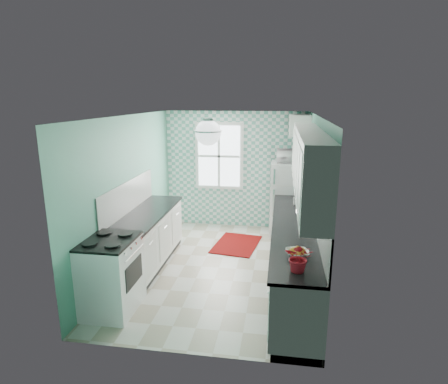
# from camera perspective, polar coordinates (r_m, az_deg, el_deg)

# --- Properties ---
(floor) EXTENTS (3.00, 4.40, 0.02)m
(floor) POSITION_cam_1_polar(r_m,az_deg,el_deg) (6.40, -0.80, -11.53)
(floor) COLOR silver
(floor) RESTS_ON ground
(ceiling) EXTENTS (3.00, 4.40, 0.02)m
(ceiling) POSITION_cam_1_polar(r_m,az_deg,el_deg) (5.77, -0.89, 11.61)
(ceiling) COLOR white
(ceiling) RESTS_ON wall_back
(wall_back) EXTENTS (3.00, 0.02, 2.50)m
(wall_back) POSITION_cam_1_polar(r_m,az_deg,el_deg) (8.10, 1.77, 3.39)
(wall_back) COLOR #59A58C
(wall_back) RESTS_ON floor
(wall_front) EXTENTS (3.00, 0.02, 2.50)m
(wall_front) POSITION_cam_1_polar(r_m,az_deg,el_deg) (3.92, -6.29, -8.76)
(wall_front) COLOR #59A58C
(wall_front) RESTS_ON floor
(wall_left) EXTENTS (0.02, 4.40, 2.50)m
(wall_left) POSITION_cam_1_polar(r_m,az_deg,el_deg) (6.39, -14.32, -0.02)
(wall_left) COLOR #59A58C
(wall_left) RESTS_ON floor
(wall_right) EXTENTS (0.02, 4.40, 2.50)m
(wall_right) POSITION_cam_1_polar(r_m,az_deg,el_deg) (5.91, 13.75, -1.12)
(wall_right) COLOR #59A58C
(wall_right) RESTS_ON floor
(accent_wall) EXTENTS (3.00, 0.01, 2.50)m
(accent_wall) POSITION_cam_1_polar(r_m,az_deg,el_deg) (8.08, 1.75, 3.36)
(accent_wall) COLOR #5DAB99
(accent_wall) RESTS_ON wall_back
(window) EXTENTS (1.04, 0.05, 1.44)m
(window) POSITION_cam_1_polar(r_m,az_deg,el_deg) (8.05, -0.75, 5.49)
(window) COLOR white
(window) RESTS_ON wall_back
(backsplash_right) EXTENTS (0.02, 3.60, 0.51)m
(backsplash_right) POSITION_cam_1_polar(r_m,az_deg,el_deg) (5.54, 13.82, -2.74)
(backsplash_right) COLOR white
(backsplash_right) RESTS_ON wall_right
(backsplash_left) EXTENTS (0.02, 2.15, 0.51)m
(backsplash_left) POSITION_cam_1_polar(r_m,az_deg,el_deg) (6.32, -14.37, -0.68)
(backsplash_left) COLOR white
(backsplash_left) RESTS_ON wall_left
(upper_cabinets_right) EXTENTS (0.33, 3.20, 0.90)m
(upper_cabinets_right) POSITION_cam_1_polar(r_m,az_deg,el_deg) (5.17, 12.77, 4.16)
(upper_cabinets_right) COLOR white
(upper_cabinets_right) RESTS_ON wall_right
(upper_cabinet_fridge) EXTENTS (0.40, 0.74, 0.40)m
(upper_cabinet_fridge) POSITION_cam_1_polar(r_m,az_deg,el_deg) (7.54, 11.46, 9.98)
(upper_cabinet_fridge) COLOR white
(upper_cabinet_fridge) RESTS_ON wall_right
(ceiling_light) EXTENTS (0.34, 0.34, 0.35)m
(ceiling_light) POSITION_cam_1_polar(r_m,az_deg,el_deg) (5.00, -2.43, 9.05)
(ceiling_light) COLOR silver
(ceiling_light) RESTS_ON ceiling
(base_cabinets_right) EXTENTS (0.60, 3.60, 0.90)m
(base_cabinets_right) POSITION_cam_1_polar(r_m,az_deg,el_deg) (5.78, 10.49, -9.73)
(base_cabinets_right) COLOR white
(base_cabinets_right) RESTS_ON floor
(countertop_right) EXTENTS (0.63, 3.60, 0.04)m
(countertop_right) POSITION_cam_1_polar(r_m,az_deg,el_deg) (5.61, 10.56, -5.33)
(countertop_right) COLOR black
(countertop_right) RESTS_ON base_cabinets_right
(base_cabinets_left) EXTENTS (0.60, 2.15, 0.90)m
(base_cabinets_left) POSITION_cam_1_polar(r_m,az_deg,el_deg) (6.45, -11.59, -7.20)
(base_cabinets_left) COLOR white
(base_cabinets_left) RESTS_ON floor
(countertop_left) EXTENTS (0.63, 2.15, 0.04)m
(countertop_left) POSITION_cam_1_polar(r_m,az_deg,el_deg) (6.29, -11.67, -3.21)
(countertop_left) COLOR black
(countertop_left) RESTS_ON base_cabinets_left
(fridge) EXTENTS (0.66, 0.66, 1.52)m
(fridge) POSITION_cam_1_polar(r_m,az_deg,el_deg) (7.73, 9.53, -1.08)
(fridge) COLOR white
(fridge) RESTS_ON floor
(stove) EXTENTS (0.65, 0.81, 0.98)m
(stove) POSITION_cam_1_polar(r_m,az_deg,el_deg) (5.27, -16.85, -11.87)
(stove) COLOR silver
(stove) RESTS_ON floor
(sink) EXTENTS (0.54, 0.45, 0.53)m
(sink) POSITION_cam_1_polar(r_m,az_deg,el_deg) (6.47, 10.52, -2.57)
(sink) COLOR silver
(sink) RESTS_ON countertop_right
(rug) EXTENTS (0.94, 1.22, 0.02)m
(rug) POSITION_cam_1_polar(r_m,az_deg,el_deg) (7.32, 1.92, -7.96)
(rug) COLOR maroon
(rug) RESTS_ON floor
(dish_towel) EXTENTS (0.06, 0.26, 0.39)m
(dish_towel) POSITION_cam_1_polar(r_m,az_deg,el_deg) (6.74, 7.62, -5.80)
(dish_towel) COLOR #70C0BC
(dish_towel) RESTS_ON base_cabinets_right
(fruit_bowl) EXTENTS (0.33, 0.33, 0.07)m
(fruit_bowl) POSITION_cam_1_polar(r_m,az_deg,el_deg) (4.59, 11.13, -9.13)
(fruit_bowl) COLOR silver
(fruit_bowl) RESTS_ON countertop_right
(potted_plant) EXTENTS (0.34, 0.31, 0.33)m
(potted_plant) POSITION_cam_1_polar(r_m,az_deg,el_deg) (4.15, 11.42, -9.76)
(potted_plant) COLOR #B01828
(potted_plant) RESTS_ON countertop_right
(soap_bottle) EXTENTS (0.08, 0.09, 0.18)m
(soap_bottle) POSITION_cam_1_polar(r_m,az_deg,el_deg) (6.70, 10.90, -1.10)
(soap_bottle) COLOR #A4B5BB
(soap_bottle) RESTS_ON countertop_right
(microwave) EXTENTS (0.48, 0.33, 0.26)m
(microwave) POSITION_cam_1_polar(r_m,az_deg,el_deg) (7.55, 9.81, 5.43)
(microwave) COLOR white
(microwave) RESTS_ON fridge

